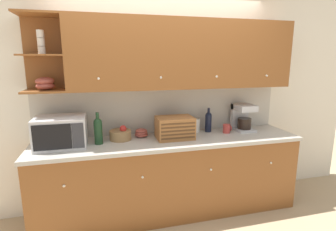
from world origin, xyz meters
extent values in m
plane|color=tan|center=(0.00, 0.00, 0.00)|extent=(24.00, 24.00, 0.00)
cube|color=silver|center=(0.00, 0.03, 1.30)|extent=(5.39, 0.06, 2.60)
cube|color=brown|center=(0.00, -0.31, 0.43)|extent=(2.99, 0.63, 0.87)
cube|color=#B7B2A8|center=(0.00, -0.33, 0.89)|extent=(3.01, 0.66, 0.04)
sphere|color=white|center=(-1.12, -0.63, 0.62)|extent=(0.03, 0.03, 0.03)
sphere|color=white|center=(-0.37, -0.63, 0.62)|extent=(0.03, 0.03, 0.03)
sphere|color=white|center=(0.37, -0.63, 0.62)|extent=(0.03, 0.03, 0.03)
sphere|color=white|center=(1.12, -0.63, 0.62)|extent=(0.03, 0.03, 0.03)
cube|color=#B7B2A8|center=(0.00, -0.01, 1.19)|extent=(2.99, 0.01, 0.56)
cube|color=brown|center=(0.21, -0.17, 1.85)|extent=(2.57, 0.34, 0.77)
cube|color=brown|center=(-1.29, -0.01, 1.85)|extent=(0.42, 0.02, 0.77)
cube|color=brown|center=(-1.29, -0.17, 1.48)|extent=(0.42, 0.34, 0.02)
cube|color=brown|center=(-1.29, -0.17, 1.83)|extent=(0.42, 0.34, 0.02)
cube|color=brown|center=(-1.29, -0.17, 2.22)|extent=(0.42, 0.34, 0.02)
sphere|color=white|center=(-0.75, -0.35, 1.60)|extent=(0.03, 0.03, 0.03)
sphere|color=white|center=(-0.11, -0.35, 1.60)|extent=(0.03, 0.03, 0.03)
sphere|color=white|center=(0.53, -0.35, 1.60)|extent=(0.03, 0.03, 0.03)
sphere|color=white|center=(1.17, -0.35, 1.60)|extent=(0.03, 0.03, 0.03)
ellipsoid|color=#9E473D|center=(-1.29, -0.17, 1.53)|extent=(0.18, 0.18, 0.08)
ellipsoid|color=#9E473D|center=(-1.29, -0.17, 1.58)|extent=(0.18, 0.18, 0.08)
cylinder|color=silver|center=(-1.29, -0.17, 1.88)|extent=(0.07, 0.07, 0.08)
cylinder|color=silver|center=(-1.29, -0.17, 1.96)|extent=(0.07, 0.07, 0.08)
cylinder|color=silver|center=(-1.29, -0.17, 2.04)|extent=(0.07, 0.07, 0.08)
cube|color=silver|center=(-1.16, -0.29, 1.06)|extent=(0.50, 0.39, 0.31)
cube|color=black|center=(-1.21, -0.48, 1.06)|extent=(0.35, 0.01, 0.25)
cube|color=#2D2D33|center=(-0.98, -0.48, 1.06)|extent=(0.11, 0.01, 0.25)
cylinder|color=#19381E|center=(-0.79, -0.30, 1.02)|extent=(0.09, 0.09, 0.24)
sphere|color=#19381E|center=(-0.79, -0.30, 1.14)|extent=(0.09, 0.09, 0.09)
cylinder|color=#19381E|center=(-0.79, -0.30, 1.21)|extent=(0.03, 0.03, 0.08)
cylinder|color=#937047|center=(-0.55, -0.20, 0.96)|extent=(0.24, 0.24, 0.11)
sphere|color=red|center=(-0.52, -0.22, 1.04)|extent=(0.08, 0.08, 0.08)
ellipsoid|color=#9E473D|center=(-0.30, -0.15, 0.93)|extent=(0.15, 0.15, 0.04)
ellipsoid|color=#9E473D|center=(-0.30, -0.15, 0.95)|extent=(0.15, 0.15, 0.04)
ellipsoid|color=#9E473D|center=(-0.30, -0.15, 0.98)|extent=(0.14, 0.14, 0.04)
cube|color=#996033|center=(0.06, -0.31, 1.03)|extent=(0.41, 0.28, 0.25)
cube|color=#54351C|center=(0.06, -0.45, 0.95)|extent=(0.38, 0.01, 0.02)
cube|color=#54351C|center=(0.06, -0.45, 0.99)|extent=(0.38, 0.01, 0.02)
cube|color=#54351C|center=(0.06, -0.45, 1.03)|extent=(0.38, 0.01, 0.02)
cube|color=#54351C|center=(0.06, -0.45, 1.07)|extent=(0.38, 0.01, 0.02)
cube|color=#54351C|center=(0.06, -0.45, 1.11)|extent=(0.38, 0.01, 0.02)
cylinder|color=silver|center=(0.37, -0.11, 0.99)|extent=(0.13, 0.13, 0.17)
cylinder|color=gray|center=(0.37, -0.11, 1.08)|extent=(0.13, 0.13, 0.01)
cylinder|color=black|center=(0.54, -0.14, 1.01)|extent=(0.08, 0.08, 0.21)
sphere|color=black|center=(0.54, -0.14, 1.11)|extent=(0.08, 0.08, 0.08)
cylinder|color=black|center=(0.54, -0.14, 1.17)|extent=(0.03, 0.03, 0.07)
cylinder|color=#B73D38|center=(0.74, -0.25, 0.96)|extent=(0.09, 0.09, 0.11)
torus|color=#B73D38|center=(0.79, -0.25, 0.96)|extent=(0.01, 0.07, 0.07)
cube|color=#B7B7BC|center=(0.99, -0.20, 0.92)|extent=(0.23, 0.28, 0.03)
cylinder|color=black|center=(0.99, -0.22, 1.00)|extent=(0.17, 0.17, 0.13)
cube|color=#B7B7BC|center=(0.99, -0.09, 1.07)|extent=(0.23, 0.06, 0.33)
cube|color=#B7B7BC|center=(0.99, -0.20, 1.20)|extent=(0.23, 0.28, 0.07)
camera|label=1|loc=(-0.75, -3.08, 1.79)|focal=28.00mm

